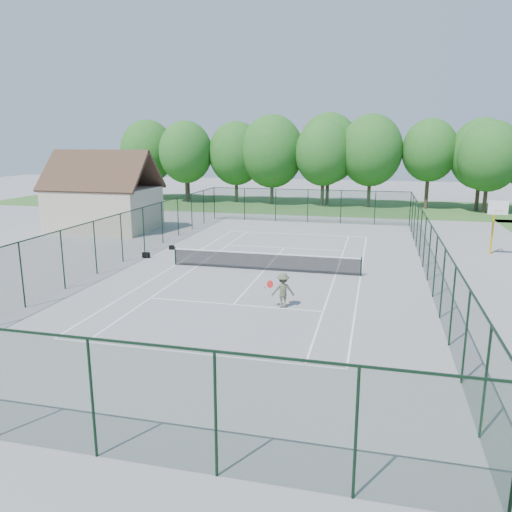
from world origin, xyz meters
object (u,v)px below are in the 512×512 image
object	(u,v)px
tennis_net	(264,261)
tennis_player	(283,290)
sports_bag_a	(146,255)
basketball_goal	(496,217)

from	to	relation	value
tennis_net	tennis_player	size ratio (longest dim) A/B	5.71
tennis_net	sports_bag_a	bearing A→B (deg)	170.85
basketball_goal	sports_bag_a	size ratio (longest dim) A/B	8.26
tennis_net	sports_bag_a	distance (m)	8.18
sports_bag_a	tennis_player	size ratio (longest dim) A/B	0.23
basketball_goal	tennis_player	xyz separation A→B (m)	(-11.36, -13.48, -1.78)
tennis_net	sports_bag_a	size ratio (longest dim) A/B	25.08
sports_bag_a	tennis_player	bearing A→B (deg)	-30.20
basketball_goal	sports_bag_a	world-z (taller)	basketball_goal
basketball_goal	tennis_player	size ratio (longest dim) A/B	1.88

